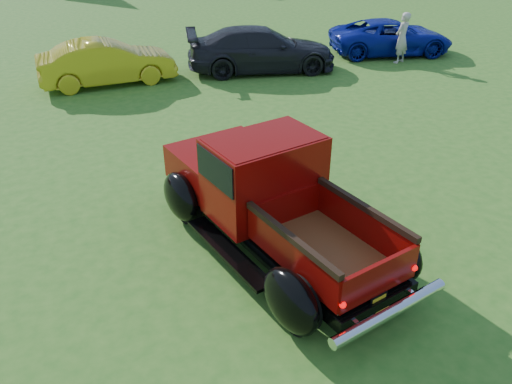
% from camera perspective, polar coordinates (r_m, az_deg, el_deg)
% --- Properties ---
extents(ground, '(120.00, 120.00, 0.00)m').
position_cam_1_polar(ground, '(8.39, 2.80, -6.44)').
color(ground, '#2E631C').
rests_on(ground, ground).
extents(pickup_truck, '(3.34, 5.30, 1.85)m').
position_cam_1_polar(pickup_truck, '(8.18, 0.90, -0.06)').
color(pickup_truck, black).
rests_on(pickup_truck, ground).
extents(show_car_yellow, '(4.26, 1.74, 1.37)m').
position_cam_1_polar(show_car_yellow, '(16.79, -16.66, 14.01)').
color(show_car_yellow, gold).
rests_on(show_car_yellow, ground).
extents(show_car_grey, '(5.28, 2.88, 1.45)m').
position_cam_1_polar(show_car_grey, '(17.53, 0.64, 15.99)').
color(show_car_grey, black).
rests_on(show_car_grey, ground).
extents(show_car_blue, '(4.88, 2.96, 1.27)m').
position_cam_1_polar(show_car_blue, '(20.38, 15.17, 16.74)').
color(show_car_blue, '#0D188F').
rests_on(show_car_blue, ground).
extents(spectator, '(0.76, 0.66, 1.75)m').
position_cam_1_polar(spectator, '(19.19, 16.34, 16.54)').
color(spectator, '#BEB2A4').
rests_on(spectator, ground).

